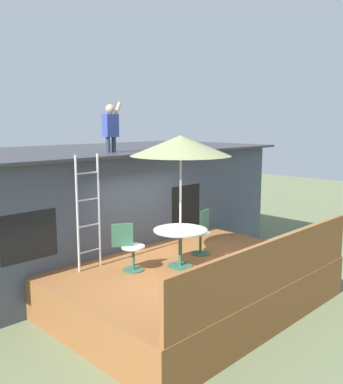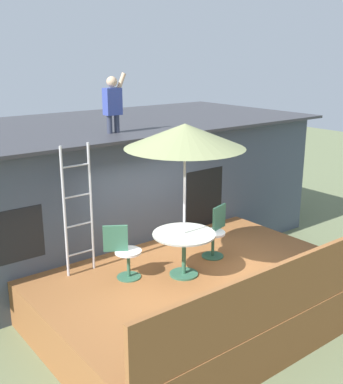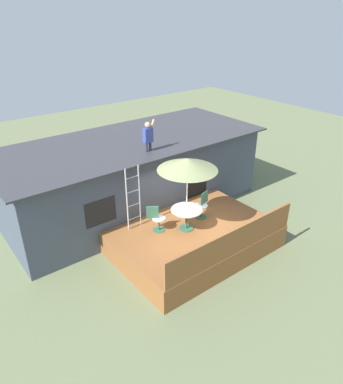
% 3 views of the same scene
% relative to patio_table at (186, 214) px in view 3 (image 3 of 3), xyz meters
% --- Properties ---
extents(ground_plane, '(40.00, 40.00, 0.00)m').
position_rel_patio_table_xyz_m(ground_plane, '(0.20, -0.03, -1.39)').
color(ground_plane, '#66704C').
extents(house, '(10.50, 4.50, 2.92)m').
position_rel_patio_table_xyz_m(house, '(0.20, 3.56, 0.08)').
color(house, '#424C5B').
rests_on(house, ground).
extents(deck, '(5.27, 3.92, 0.80)m').
position_rel_patio_table_xyz_m(deck, '(0.20, -0.03, -0.99)').
color(deck, brown).
rests_on(deck, ground).
extents(deck_railing, '(5.17, 0.08, 0.90)m').
position_rel_patio_table_xyz_m(deck_railing, '(0.20, -1.94, -0.14)').
color(deck_railing, brown).
rests_on(deck_railing, deck).
extents(patio_table, '(1.04, 1.04, 0.74)m').
position_rel_patio_table_xyz_m(patio_table, '(0.00, 0.00, 0.00)').
color(patio_table, '#33664C').
rests_on(patio_table, deck).
extents(patio_umbrella, '(1.90, 1.90, 2.54)m').
position_rel_patio_table_xyz_m(patio_umbrella, '(0.00, 0.00, 1.76)').
color(patio_umbrella, silver).
rests_on(patio_umbrella, deck).
extents(step_ladder, '(0.52, 0.04, 2.20)m').
position_rel_patio_table_xyz_m(step_ladder, '(-1.30, 1.16, 0.51)').
color(step_ladder, silver).
rests_on(step_ladder, deck).
extents(person_figure, '(0.47, 0.20, 1.11)m').
position_rel_patio_table_xyz_m(person_figure, '(0.04, 2.16, 2.14)').
color(person_figure, '#33384C').
rests_on(person_figure, house).
extents(patio_chair_left, '(0.57, 0.45, 0.92)m').
position_rel_patio_table_xyz_m(patio_chair_left, '(-0.84, 0.53, -0.13)').
color(patio_chair_left, '#33664C').
rests_on(patio_chair_left, deck).
extents(patio_chair_right, '(0.61, 0.44, 0.92)m').
position_rel_patio_table_xyz_m(patio_chair_right, '(0.96, 0.28, -0.13)').
color(patio_chair_right, '#33664C').
rests_on(patio_chair_right, deck).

